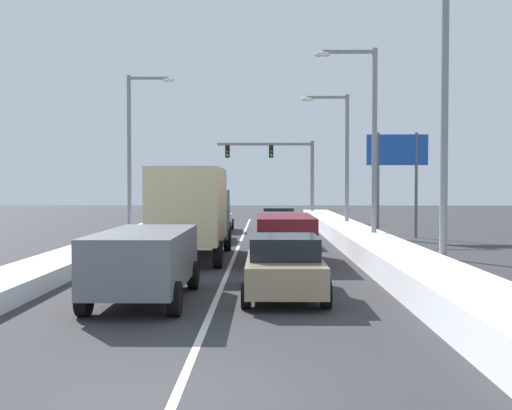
% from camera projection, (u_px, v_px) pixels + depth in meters
% --- Properties ---
extents(ground_plane, '(120.00, 120.00, 0.00)m').
position_uv_depth(ground_plane, '(235.00, 256.00, 24.04)').
color(ground_plane, '#333335').
extents(lane_stripe_between_right_lane_and_center_lane, '(0.14, 44.34, 0.01)m').
position_uv_depth(lane_stripe_between_right_lane_and_center_lane, '(239.00, 246.00, 28.07)').
color(lane_stripe_between_right_lane_and_center_lane, silver).
rests_on(lane_stripe_between_right_lane_and_center_lane, ground).
extents(snow_bank_right_shoulder, '(1.91, 44.34, 0.77)m').
position_uv_depth(snow_bank_right_shoulder, '(356.00, 237.00, 27.98)').
color(snow_bank_right_shoulder, white).
rests_on(snow_bank_right_shoulder, ground).
extents(snow_bank_left_shoulder, '(1.79, 44.34, 0.49)m').
position_uv_depth(snow_bank_left_shoulder, '(123.00, 240.00, 28.13)').
color(snow_bank_left_shoulder, white).
rests_on(snow_bank_left_shoulder, ground).
extents(sedan_tan_right_lane_nearest, '(2.00, 4.50, 1.51)m').
position_uv_depth(sedan_tan_right_lane_nearest, '(284.00, 266.00, 15.25)').
color(sedan_tan_right_lane_nearest, '#937F60').
rests_on(sedan_tan_right_lane_nearest, ground).
extents(suv_maroon_right_lane_second, '(2.16, 4.90, 1.67)m').
position_uv_depth(suv_maroon_right_lane_second, '(285.00, 234.00, 21.98)').
color(suv_maroon_right_lane_second, maroon).
rests_on(suv_maroon_right_lane_second, ground).
extents(sedan_navy_right_lane_third, '(2.00, 4.50, 1.51)m').
position_uv_depth(sedan_navy_right_lane_third, '(281.00, 229.00, 28.06)').
color(sedan_navy_right_lane_third, navy).
rests_on(sedan_navy_right_lane_third, ground).
extents(sedan_white_right_lane_fourth, '(2.00, 4.50, 1.51)m').
position_uv_depth(sedan_white_right_lane_fourth, '(278.00, 221.00, 34.47)').
color(sedan_white_right_lane_fourth, silver).
rests_on(sedan_white_right_lane_fourth, ground).
extents(suv_gray_center_lane_nearest, '(2.16, 4.90, 1.67)m').
position_uv_depth(suv_gray_center_lane_nearest, '(145.00, 259.00, 14.60)').
color(suv_gray_center_lane_nearest, slate).
rests_on(suv_gray_center_lane_nearest, ground).
extents(box_truck_center_lane_second, '(2.53, 7.20, 3.36)m').
position_uv_depth(box_truck_center_lane_second, '(192.00, 208.00, 22.83)').
color(box_truck_center_lane_second, '#1E5633').
rests_on(box_truck_center_lane_second, ground).
extents(sedan_red_center_lane_third, '(2.00, 4.50, 1.51)m').
position_uv_depth(sedan_red_center_lane_third, '(204.00, 225.00, 30.74)').
color(sedan_red_center_lane_third, maroon).
rests_on(sedan_red_center_lane_third, ground).
extents(sedan_silver_center_lane_fourth, '(2.00, 4.50, 1.51)m').
position_uv_depth(sedan_silver_center_lane_fourth, '(216.00, 218.00, 36.86)').
color(sedan_silver_center_lane_fourth, '#B7BABF').
rests_on(sedan_silver_center_lane_fourth, ground).
extents(traffic_light_gantry, '(7.54, 0.47, 6.20)m').
position_uv_depth(traffic_light_gantry, '(282.00, 163.00, 48.02)').
color(traffic_light_gantry, slate).
rests_on(traffic_light_gantry, ground).
extents(street_lamp_right_near, '(2.66, 0.36, 8.80)m').
position_uv_depth(street_lamp_right_near, '(433.00, 99.00, 17.75)').
color(street_lamp_right_near, gray).
rests_on(street_lamp_right_near, ground).
extents(street_lamp_right_mid, '(2.66, 0.36, 8.46)m').
position_uv_depth(street_lamp_right_mid, '(366.00, 130.00, 25.82)').
color(street_lamp_right_mid, gray).
rests_on(street_lamp_right_mid, ground).
extents(street_lamp_right_far, '(2.66, 0.36, 7.72)m').
position_uv_depth(street_lamp_right_far, '(340.00, 151.00, 33.89)').
color(street_lamp_right_far, gray).
rests_on(street_lamp_right_far, ground).
extents(street_lamp_left_mid, '(2.66, 0.36, 8.81)m').
position_uv_depth(street_lamp_left_mid, '(135.00, 141.00, 34.15)').
color(street_lamp_left_mid, gray).
rests_on(street_lamp_left_mid, ground).
extents(roadside_sign_right, '(3.20, 0.16, 5.50)m').
position_uv_depth(roadside_sign_right, '(397.00, 161.00, 32.25)').
color(roadside_sign_right, '#59595B').
rests_on(roadside_sign_right, ground).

